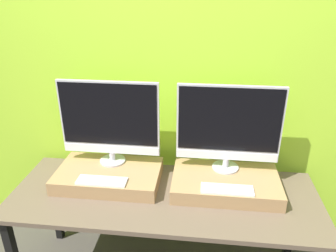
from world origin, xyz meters
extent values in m
cube|color=#9ED12D|center=(0.00, 0.78, 1.30)|extent=(8.00, 0.04, 2.60)
cube|color=brown|center=(0.00, 0.35, 0.70)|extent=(1.92, 0.71, 0.03)
cube|color=black|center=(-0.90, 0.65, 0.34)|extent=(0.05, 0.05, 0.68)
cube|color=black|center=(0.90, 0.65, 0.34)|extent=(0.05, 0.05, 0.68)
cube|color=#99754C|center=(-0.38, 0.45, 0.76)|extent=(0.67, 0.41, 0.09)
cylinder|color=#B2B2B7|center=(-0.38, 0.56, 0.81)|extent=(0.17, 0.17, 0.01)
cylinder|color=#B2B2B7|center=(-0.38, 0.56, 0.84)|extent=(0.04, 0.04, 0.06)
cube|color=#B2B2B7|center=(-0.38, 0.56, 1.12)|extent=(0.65, 0.02, 0.50)
cube|color=black|center=(-0.38, 0.55, 1.15)|extent=(0.63, 0.00, 0.42)
cube|color=silver|center=(-0.38, 0.55, 0.90)|extent=(0.64, 0.00, 0.06)
cube|color=silver|center=(-0.38, 0.31, 0.81)|extent=(0.31, 0.10, 0.01)
cube|color=#B2B2B7|center=(-0.38, 0.31, 0.82)|extent=(0.30, 0.09, 0.00)
cube|color=#99754C|center=(0.38, 0.45, 0.76)|extent=(0.67, 0.41, 0.09)
cylinder|color=#B2B2B7|center=(0.38, 0.56, 0.81)|extent=(0.17, 0.17, 0.01)
cylinder|color=#B2B2B7|center=(0.38, 0.56, 0.84)|extent=(0.04, 0.04, 0.06)
cube|color=#B2B2B7|center=(0.38, 0.56, 1.12)|extent=(0.65, 0.02, 0.50)
cube|color=black|center=(0.38, 0.55, 1.15)|extent=(0.63, 0.00, 0.42)
cube|color=silver|center=(0.38, 0.55, 0.90)|extent=(0.64, 0.00, 0.06)
cube|color=silver|center=(0.38, 0.31, 0.81)|extent=(0.31, 0.10, 0.01)
cube|color=#B2B2B7|center=(0.38, 0.31, 0.82)|extent=(0.30, 0.09, 0.00)
camera|label=1|loc=(0.22, -1.32, 1.94)|focal=35.00mm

